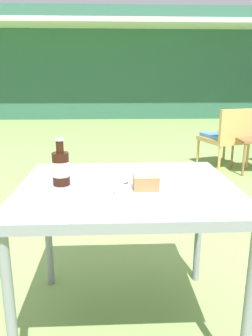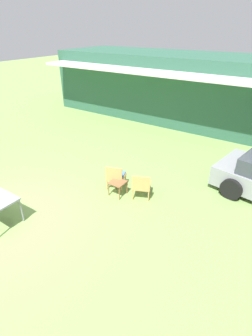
% 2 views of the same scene
% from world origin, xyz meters
% --- Properties ---
extents(ground_plane, '(60.00, 60.00, 0.00)m').
position_xyz_m(ground_plane, '(0.00, 0.00, 0.00)').
color(ground_plane, '#7A9E51').
extents(cabin_building, '(11.44, 5.39, 3.22)m').
position_xyz_m(cabin_building, '(-0.87, 10.74, 1.62)').
color(cabin_building, '#2D5B47').
rests_on(cabin_building, ground_plane).
extents(wicker_chair_cushioned, '(0.66, 0.69, 0.81)m').
position_xyz_m(wicker_chair_cushioned, '(1.49, 2.99, 0.44)').
color(wicker_chair_cushioned, tan).
rests_on(wicker_chair_cushioned, ground_plane).
extents(patio_table, '(0.94, 0.79, 0.72)m').
position_xyz_m(patio_table, '(0.00, 0.00, 0.66)').
color(patio_table, gray).
rests_on(patio_table, ground_plane).
extents(cake_on_plate, '(0.21, 0.21, 0.09)m').
position_xyz_m(cake_on_plate, '(0.06, -0.09, 0.75)').
color(cake_on_plate, white).
rests_on(cake_on_plate, patio_table).
extents(cola_bottle_near, '(0.07, 0.07, 0.21)m').
position_xyz_m(cola_bottle_near, '(-0.29, 0.02, 0.80)').
color(cola_bottle_near, black).
rests_on(cola_bottle_near, patio_table).
extents(fork, '(0.19, 0.03, 0.01)m').
position_xyz_m(fork, '(0.01, -0.09, 0.73)').
color(fork, silver).
rests_on(fork, patio_table).
extents(loose_bottle_cap, '(0.03, 0.03, 0.01)m').
position_xyz_m(loose_bottle_cap, '(-0.01, 0.00, 0.73)').
color(loose_bottle_cap, silver).
rests_on(loose_bottle_cap, patio_table).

